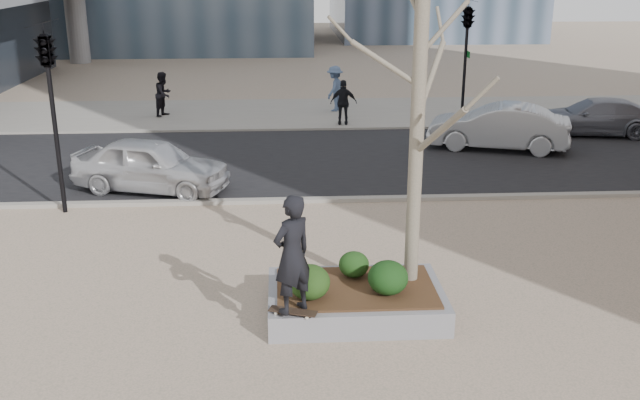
{
  "coord_description": "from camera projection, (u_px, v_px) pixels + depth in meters",
  "views": [
    {
      "loc": [
        -0.26,
        -11.05,
        5.81
      ],
      "look_at": [
        0.5,
        2.0,
        1.4
      ],
      "focal_mm": 40.0,
      "sensor_mm": 36.0,
      "label": 1
    }
  ],
  "objects": [
    {
      "name": "planter",
      "position": [
        356.0,
        301.0,
        12.31
      ],
      "size": [
        3.0,
        2.0,
        0.45
      ],
      "primitive_type": "cube",
      "color": "gray",
      "rests_on": "ground"
    },
    {
      "name": "car_silver",
      "position": [
        498.0,
        127.0,
        22.78
      ],
      "size": [
        4.67,
        2.83,
        1.45
      ],
      "primitive_type": "imported",
      "rotation": [
        0.0,
        0.0,
        4.4
      ],
      "color": "#989BA0",
      "rests_on": "street"
    },
    {
      "name": "shrub_right",
      "position": [
        388.0,
        278.0,
        11.89
      ],
      "size": [
        0.68,
        0.68,
        0.58
      ],
      "primitive_type": "ellipsoid",
      "color": "black",
      "rests_on": "planter_mulch"
    },
    {
      "name": "traffic_light_near",
      "position": [
        54.0,
        121.0,
        16.6
      ],
      "size": [
        0.6,
        2.48,
        4.5
      ],
      "primitive_type": null,
      "color": "black",
      "rests_on": "ground"
    },
    {
      "name": "shrub_middle",
      "position": [
        354.0,
        264.0,
        12.56
      ],
      "size": [
        0.54,
        0.54,
        0.46
      ],
      "primitive_type": "ellipsoid",
      "color": "#163F14",
      "rests_on": "planter_mulch"
    },
    {
      "name": "police_car",
      "position": [
        151.0,
        165.0,
        18.65
      ],
      "size": [
        4.41,
        2.79,
        1.4
      ],
      "primitive_type": "imported",
      "rotation": [
        0.0,
        0.0,
        1.27
      ],
      "color": "silver",
      "rests_on": "street"
    },
    {
      "name": "planter_mulch",
      "position": [
        356.0,
        288.0,
        12.23
      ],
      "size": [
        2.7,
        1.7,
        0.04
      ],
      "primitive_type": "cube",
      "color": "#382314",
      "rests_on": "planter"
    },
    {
      "name": "shrub_left",
      "position": [
        309.0,
        282.0,
        11.72
      ],
      "size": [
        0.68,
        0.68,
        0.58
      ],
      "primitive_type": "ellipsoid",
      "color": "#1C3F14",
      "rests_on": "planter_mulch"
    },
    {
      "name": "car_third",
      "position": [
        594.0,
        117.0,
        24.77
      ],
      "size": [
        4.55,
        2.56,
        1.25
      ],
      "primitive_type": "imported",
      "rotation": [
        0.0,
        0.0,
        4.51
      ],
      "color": "slate",
      "rests_on": "street"
    },
    {
      "name": "far_sidewalk",
      "position": [
        286.0,
        113.0,
        28.4
      ],
      "size": [
        60.0,
        6.0,
        0.02
      ],
      "primitive_type": "cube",
      "color": "gray",
      "rests_on": "ground"
    },
    {
      "name": "sycamore_tree",
      "position": [
        419.0,
        92.0,
        11.51
      ],
      "size": [
        2.8,
        2.8,
        6.6
      ],
      "primitive_type": null,
      "color": "gray",
      "rests_on": "planter_mulch"
    },
    {
      "name": "street",
      "position": [
        288.0,
        160.0,
        21.78
      ],
      "size": [
        60.0,
        8.0,
        0.02
      ],
      "primitive_type": "cube",
      "color": "black",
      "rests_on": "ground"
    },
    {
      "name": "skateboarder",
      "position": [
        292.0,
        254.0,
        11.01
      ],
      "size": [
        0.84,
        0.8,
        1.93
      ],
      "primitive_type": "imported",
      "rotation": [
        0.0,
        0.0,
        3.81
      ],
      "color": "black",
      "rests_on": "skateboard"
    },
    {
      "name": "ground",
      "position": [
        298.0,
        314.0,
        12.32
      ],
      "size": [
        120.0,
        120.0,
        0.0
      ],
      "primitive_type": "plane",
      "color": "tan",
      "rests_on": "ground"
    },
    {
      "name": "pedestrian_a",
      "position": [
        164.0,
        94.0,
        27.61
      ],
      "size": [
        0.94,
        1.03,
        1.71
      ],
      "primitive_type": "imported",
      "rotation": [
        0.0,
        0.0,
        1.14
      ],
      "color": "black",
      "rests_on": "far_sidewalk"
    },
    {
      "name": "pedestrian_b",
      "position": [
        335.0,
        89.0,
        28.52
      ],
      "size": [
        1.09,
        1.34,
        1.8
      ],
      "primitive_type": "imported",
      "rotation": [
        0.0,
        0.0,
        4.28
      ],
      "color": "#485E83",
      "rests_on": "far_sidewalk"
    },
    {
      "name": "pedestrian_c",
      "position": [
        344.0,
        103.0,
        26.12
      ],
      "size": [
        0.99,
        0.47,
        1.65
      ],
      "primitive_type": "imported",
      "rotation": [
        0.0,
        0.0,
        3.07
      ],
      "color": "black",
      "rests_on": "far_sidewalk"
    },
    {
      "name": "traffic_light_far",
      "position": [
        465.0,
        64.0,
        25.77
      ],
      "size": [
        0.6,
        2.48,
        4.5
      ],
      "primitive_type": null,
      "color": "black",
      "rests_on": "ground"
    },
    {
      "name": "skateboard",
      "position": [
        293.0,
        313.0,
        11.33
      ],
      "size": [
        0.8,
        0.45,
        0.08
      ],
      "primitive_type": null,
      "rotation": [
        0.0,
        0.0,
        -0.34
      ],
      "color": "black",
      "rests_on": "planter"
    }
  ]
}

